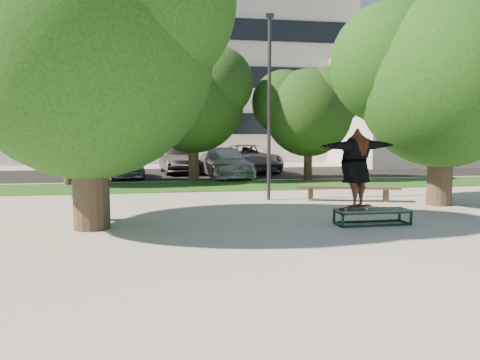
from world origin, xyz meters
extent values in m
plane|color=#99948D|center=(0.00, 0.00, 0.00)|extent=(120.00, 120.00, 0.00)
cube|color=#1B4513|center=(1.00, 9.50, 0.01)|extent=(30.00, 4.00, 0.02)
cube|color=black|center=(0.00, 16.00, 0.01)|extent=(40.00, 8.00, 0.01)
cylinder|color=#38281E|center=(-4.20, 1.00, 1.60)|extent=(0.84, 0.84, 3.20)
sphere|color=#16390F|center=(-4.20, 1.00, 4.07)|extent=(5.80, 5.80, 5.80)
sphere|color=#16390F|center=(-5.65, 1.87, 4.79)|extent=(4.35, 4.35, 4.35)
sphere|color=#16390F|center=(-2.90, 0.42, 5.08)|extent=(4.06, 4.06, 4.06)
cylinder|color=#38281E|center=(6.00, 3.00, 1.50)|extent=(0.76, 0.76, 3.00)
sphere|color=#16390F|center=(6.00, 3.00, 3.78)|extent=(5.20, 5.20, 5.20)
sphere|color=#16390F|center=(4.70, 3.78, 4.43)|extent=(3.90, 3.90, 3.90)
cylinder|color=#38281E|center=(-6.50, 11.00, 1.40)|extent=(0.44, 0.44, 2.80)
sphere|color=black|center=(-6.50, 11.00, 3.46)|extent=(4.40, 4.40, 4.40)
sphere|color=black|center=(-7.60, 11.66, 4.01)|extent=(3.30, 3.30, 3.30)
sphere|color=black|center=(-5.51, 10.56, 4.23)|extent=(3.08, 3.08, 3.08)
cylinder|color=#38281E|center=(-1.00, 12.00, 1.50)|extent=(0.50, 0.50, 3.00)
sphere|color=black|center=(-1.00, 12.00, 3.72)|extent=(4.80, 4.80, 4.80)
sphere|color=black|center=(-2.20, 12.72, 4.32)|extent=(3.60, 3.60, 3.60)
sphere|color=black|center=(0.08, 11.52, 4.56)|extent=(3.36, 3.36, 3.36)
cylinder|color=#38281E|center=(4.50, 11.50, 1.30)|extent=(0.40, 0.40, 2.60)
sphere|color=black|center=(4.50, 11.50, 3.23)|extent=(4.20, 4.20, 4.20)
sphere|color=black|center=(3.45, 12.13, 3.75)|extent=(3.15, 3.15, 3.15)
sphere|color=black|center=(5.45, 11.08, 3.96)|extent=(2.94, 2.94, 2.94)
cylinder|color=#2D2D30|center=(1.00, 5.00, 3.00)|extent=(0.12, 0.12, 6.00)
cube|color=#2D2D30|center=(1.00, 5.00, 6.05)|extent=(0.25, 0.15, 0.12)
cube|color=beige|center=(-2.00, 32.00, 8.00)|extent=(30.00, 14.00, 16.00)
cube|color=black|center=(-2.00, 24.94, 3.00)|extent=(27.60, 0.12, 1.60)
cube|color=black|center=(-2.00, 24.94, 6.50)|extent=(27.60, 0.12, 1.60)
cube|color=black|center=(-2.00, 24.94, 10.00)|extent=(27.60, 0.12, 1.60)
cube|color=beige|center=(18.00, 22.00, 4.00)|extent=(15.00, 10.00, 8.00)
cube|color=#475147|center=(2.50, 0.35, 0.36)|extent=(1.80, 0.60, 0.03)
cylinder|color=white|center=(1.77, 0.27, 0.40)|extent=(0.06, 0.03, 0.06)
cylinder|color=white|center=(1.77, 0.43, 0.40)|extent=(0.06, 0.03, 0.06)
cylinder|color=white|center=(2.31, 0.27, 0.40)|extent=(0.06, 0.03, 0.06)
cylinder|color=white|center=(2.31, 0.43, 0.40)|extent=(0.06, 0.03, 0.06)
cube|color=black|center=(2.04, 0.35, 0.44)|extent=(0.78, 0.20, 0.10)
imported|color=brown|center=(2.04, 0.35, 1.40)|extent=(2.40, 1.33, 1.89)
imported|color=#1B5369|center=(-4.49, 2.00, 0.95)|extent=(0.74, 0.52, 1.90)
cube|color=brown|center=(2.34, 4.58, 0.22)|extent=(0.21, 0.21, 0.44)
cube|color=brown|center=(4.66, 3.87, 0.22)|extent=(0.21, 0.21, 0.44)
cube|color=brown|center=(3.50, 4.22, 0.46)|extent=(3.30, 1.40, 0.09)
imported|color=#9E9EA3|center=(-4.30, 14.03, 0.68)|extent=(2.19, 4.17, 1.35)
imported|color=black|center=(-1.57, 16.29, 0.78)|extent=(2.10, 4.89, 1.57)
imported|color=slate|center=(2.50, 16.45, 0.80)|extent=(3.48, 6.10, 1.60)
imported|color=silver|center=(0.74, 13.67, 0.76)|extent=(2.68, 5.41, 1.51)
camera|label=1|loc=(-2.64, -10.23, 2.21)|focal=35.00mm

